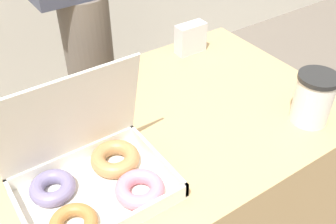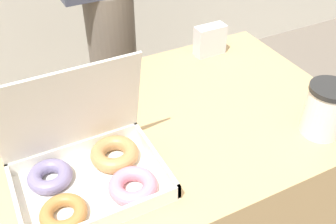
% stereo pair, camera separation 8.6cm
% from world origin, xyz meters
% --- Properties ---
extents(table, '(1.02, 0.66, 0.77)m').
position_xyz_m(table, '(0.00, 0.00, 0.38)').
color(table, tan).
rests_on(table, ground_plane).
extents(donut_box, '(0.32, 0.24, 0.27)m').
position_xyz_m(donut_box, '(-0.23, -0.12, 0.81)').
color(donut_box, white).
rests_on(donut_box, table).
extents(coffee_cup, '(0.10, 0.10, 0.14)m').
position_xyz_m(coffee_cup, '(0.34, -0.22, 0.84)').
color(coffee_cup, silver).
rests_on(coffee_cup, table).
extents(napkin_holder, '(0.10, 0.05, 0.10)m').
position_xyz_m(napkin_holder, '(0.30, 0.25, 0.82)').
color(napkin_holder, silver).
rests_on(napkin_holder, table).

